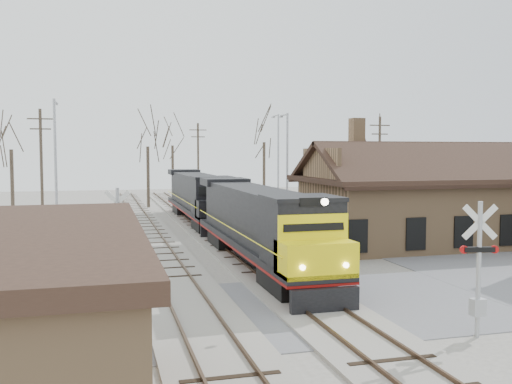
{
  "coord_description": "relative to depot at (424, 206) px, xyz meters",
  "views": [
    {
      "loc": [
        -7.53,
        -19.63,
        5.76
      ],
      "look_at": [
        0.21,
        9.0,
        3.69
      ],
      "focal_mm": 40.0,
      "sensor_mm": 36.0,
      "label": 1
    }
  ],
  "objects": [
    {
      "name": "ground",
      "position": [
        -11.99,
        -12.0,
        -2.41
      ],
      "size": [
        140.0,
        140.0,
        0.0
      ],
      "primitive_type": "plane",
      "color": "#A7A196",
      "rests_on": "ground"
    },
    {
      "name": "road",
      "position": [
        -11.99,
        -12.0,
        -2.39
      ],
      "size": [
        60.0,
        9.0,
        0.03
      ],
      "primitive_type": "cube",
      "color": "slate",
      "rests_on": "ground"
    },
    {
      "name": "track_main",
      "position": [
        -11.99,
        3.0,
        -2.34
      ],
      "size": [
        3.4,
        90.0,
        0.24
      ],
      "color": "#A7A196",
      "rests_on": "ground"
    },
    {
      "name": "track_siding",
      "position": [
        -16.49,
        3.0,
        -2.34
      ],
      "size": [
        3.4,
        90.0,
        0.24
      ],
      "color": "#A7A196",
      "rests_on": "ground"
    },
    {
      "name": "depot",
      "position": [
        0.0,
        0.0,
        0.0
      ],
      "size": [
        15.2,
        9.31,
        7.9
      ],
      "color": "#A27A54",
      "rests_on": "ground"
    },
    {
      "name": "locomotive_lead",
      "position": [
        -11.99,
        -4.46,
        -0.25
      ],
      "size": [
        2.76,
        18.5,
        4.1
      ],
      "color": "black",
      "rests_on": "ground"
    },
    {
      "name": "locomotive_trailing",
      "position": [
        -11.99,
        14.31,
        -0.25
      ],
      "size": [
        2.76,
        18.5,
        3.88
      ],
      "color": "black",
      "rests_on": "ground"
    },
    {
      "name": "crossbuck_near",
      "position": [
        -8.33,
        -16.64,
        -0.42
      ],
      "size": [
        1.2,
        0.36,
        4.26
      ],
      "rotation": [
        0.0,
        0.0,
        -0.22
      ],
      "color": "#A5A8AD",
      "rests_on": "ground"
    },
    {
      "name": "crossbuck_far",
      "position": [
        -18.93,
        -7.11,
        -0.41
      ],
      "size": [
        1.2,
        0.4,
        4.28
      ],
      "rotation": [
        0.0,
        0.0,
        2.87
      ],
      "color": "#A5A8AD",
      "rests_on": "ground"
    },
    {
      "name": "streetlight_a",
      "position": [
        -22.4,
        7.16,
        2.72
      ],
      "size": [
        0.25,
        2.04,
        9.17
      ],
      "color": "#A5A8AD",
      "rests_on": "ground"
    },
    {
      "name": "streetlight_b",
      "position": [
        -5.3,
        11.6,
        2.55
      ],
      "size": [
        0.25,
        2.04,
        8.85
      ],
      "color": "#A5A8AD",
      "rests_on": "ground"
    },
    {
      "name": "streetlight_c",
      "position": [
        -2.86,
        21.82,
        2.86
      ],
      "size": [
        0.25,
        2.04,
        9.46
      ],
      "color": "#A5A8AD",
      "rests_on": "ground"
    },
    {
      "name": "utility_pole_a",
      "position": [
        -24.22,
        16.89,
        2.42
      ],
      "size": [
        2.0,
        0.24,
        9.22
      ],
      "color": "#382D23",
      "rests_on": "ground"
    },
    {
      "name": "utility_pole_b",
      "position": [
        -8.68,
        34.39,
        2.39
      ],
      "size": [
        2.0,
        0.24,
        9.15
      ],
      "color": "#382D23",
      "rests_on": "ground"
    },
    {
      "name": "utility_pole_c",
      "position": [
        5.23,
        16.23,
        2.33
      ],
      "size": [
        2.0,
        0.24,
        9.03
      ],
      "color": "#382D23",
      "rests_on": "ground"
    },
    {
      "name": "tree_a",
      "position": [
        -27.07,
        21.43,
        4.58
      ],
      "size": [
        4.01,
        4.01,
        9.81
      ],
      "color": "#382D23",
      "rests_on": "ground"
    },
    {
      "name": "tree_b",
      "position": [
        -14.99,
        27.43,
        4.97
      ],
      "size": [
        4.23,
        4.23,
        10.37
      ],
      "color": "#382D23",
      "rests_on": "ground"
    },
    {
      "name": "tree_c",
      "position": [
        -11.24,
        37.86,
        5.25
      ],
      "size": [
        4.39,
        4.39,
        10.76
      ],
      "color": "#382D23",
      "rests_on": "ground"
    },
    {
      "name": "tree_d",
      "position": [
        -2.64,
        27.49,
        5.55
      ],
      "size": [
        4.56,
        4.56,
        11.18
      ],
      "color": "#382D23",
      "rests_on": "ground"
    },
    {
      "name": "tree_e",
      "position": [
        8.69,
        24.84,
        4.35
      ],
      "size": [
        3.88,
        3.88,
        9.51
      ],
      "color": "#382D23",
      "rests_on": "ground"
    }
  ]
}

